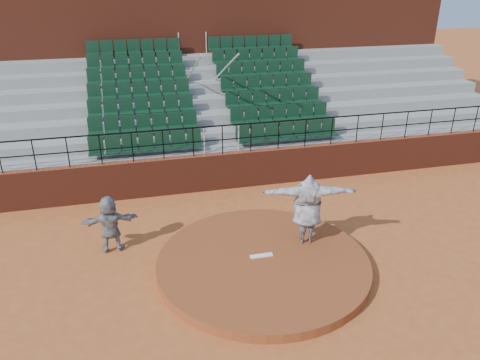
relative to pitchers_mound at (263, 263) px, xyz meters
name	(u,v)px	position (x,y,z in m)	size (l,w,h in m)	color
ground	(263,267)	(0.00, 0.00, -0.12)	(90.00, 90.00, 0.00)	#AD5627
pitchers_mound	(263,263)	(0.00, 0.00, 0.00)	(5.50, 5.50, 0.25)	brown
pitching_rubber	(261,256)	(0.00, 0.15, 0.14)	(0.60, 0.15, 0.03)	white
boundary_wall	(223,171)	(0.00, 5.00, 0.53)	(24.00, 0.30, 1.30)	maroon
wall_railing	(222,133)	(0.00, 5.00, 1.90)	(24.04, 0.05, 1.03)	black
seating_deck	(204,119)	(0.00, 8.64, 1.33)	(24.00, 5.97, 4.63)	gray
press_box_facade	(188,52)	(0.00, 12.60, 3.43)	(24.00, 3.00, 7.10)	maroon
pitcher	(307,209)	(1.39, 0.59, 1.13)	(2.46, 0.67, 2.00)	black
fielder	(110,224)	(-3.79, 1.80, 0.69)	(1.51, 0.48, 1.63)	black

